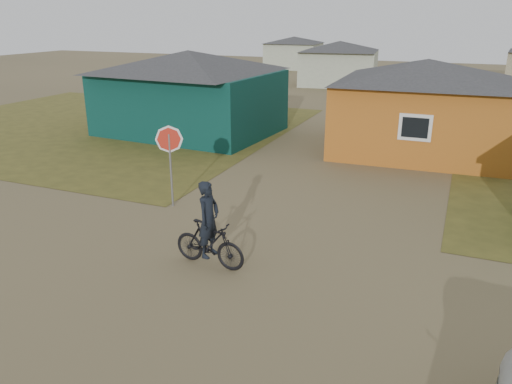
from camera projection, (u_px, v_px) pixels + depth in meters
ground at (226, 299)px, 10.39m from camera, size 120.00×120.00×0.00m
grass_nw at (97, 125)px, 26.78m from camera, size 20.00×18.00×0.00m
house_teal at (190, 91)px, 24.53m from camera, size 8.93×7.08×4.00m
house_yellow at (424, 105)px, 20.99m from camera, size 7.72×6.76×3.90m
house_pale_west at (339, 63)px, 41.52m from camera, size 7.04×6.15×3.60m
house_pale_north at (294, 52)px, 54.89m from camera, size 6.28×5.81×3.40m
stop_sign at (170, 148)px, 14.83m from camera, size 0.83×0.13×2.53m
cyclist at (209, 236)px, 11.54m from camera, size 1.88×0.70×2.08m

